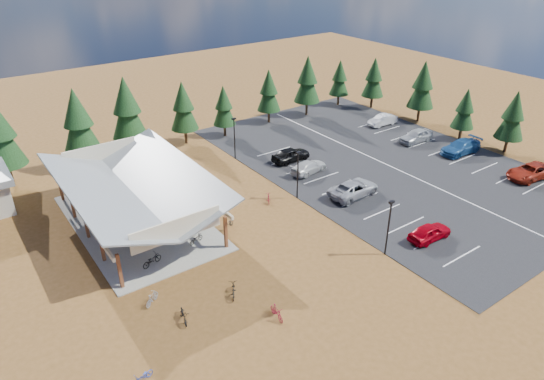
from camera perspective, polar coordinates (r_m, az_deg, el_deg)
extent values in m
plane|color=#563816|center=(45.61, -0.43, -3.72)|extent=(140.00, 140.00, 0.00)
cube|color=black|center=(58.69, 12.79, 3.19)|extent=(27.00, 44.00, 0.04)
cube|color=gray|center=(47.19, -15.46, -3.61)|extent=(10.60, 18.60, 0.10)
cube|color=brown|center=(38.50, -17.47, -9.07)|extent=(0.25, 0.25, 3.00)
cube|color=brown|center=(41.89, -19.42, -6.12)|extent=(0.25, 0.25, 3.00)
cube|color=brown|center=(45.42, -21.07, -3.61)|extent=(0.25, 0.25, 3.00)
cube|color=brown|center=(49.05, -22.46, -1.46)|extent=(0.25, 0.25, 3.00)
cube|color=brown|center=(52.77, -23.66, 0.39)|extent=(0.25, 0.25, 3.00)
cube|color=brown|center=(41.33, -5.47, -4.94)|extent=(0.25, 0.25, 3.00)
cube|color=brown|center=(44.50, -8.23, -2.51)|extent=(0.25, 0.25, 3.00)
cube|color=brown|center=(47.84, -10.61, -0.41)|extent=(0.25, 0.25, 3.00)
cube|color=brown|center=(51.30, -12.67, 1.41)|extent=(0.25, 0.25, 3.00)
cube|color=brown|center=(54.86, -14.47, 3.00)|extent=(0.25, 0.25, 3.00)
cube|color=beige|center=(44.63, -21.88, -2.11)|extent=(0.22, 18.00, 0.35)
cube|color=beige|center=(47.30, -10.33, 1.32)|extent=(0.22, 18.00, 0.35)
cube|color=slate|center=(44.61, -19.53, -0.35)|extent=(5.85, 19.40, 2.13)
cube|color=slate|center=(46.18, -12.75, 1.63)|extent=(5.85, 19.40, 2.13)
cube|color=beige|center=(37.95, -11.16, -4.56)|extent=(7.50, 0.15, 1.80)
cube|color=beige|center=(53.25, -19.56, 4.17)|extent=(7.50, 0.15, 1.80)
cylinder|color=black|center=(40.97, 13.50, -4.50)|extent=(0.14, 0.14, 5.00)
cube|color=black|center=(39.69, 13.91, -1.39)|extent=(0.50, 0.25, 0.18)
cylinder|color=black|center=(48.42, 3.04, 1.63)|extent=(0.14, 0.14, 5.00)
cube|color=black|center=(47.35, 3.11, 4.40)|extent=(0.50, 0.25, 0.18)
cylinder|color=black|center=(57.44, -4.43, 5.97)|extent=(0.14, 0.14, 5.00)
cube|color=black|center=(56.53, -4.52, 8.37)|extent=(0.50, 0.25, 0.18)
cylinder|color=#4D2C1B|center=(46.08, -7.71, -2.99)|extent=(0.60, 0.60, 0.90)
cylinder|color=#4D2C1B|center=(48.81, -7.94, -1.11)|extent=(0.60, 0.60, 0.90)
cylinder|color=#382314|center=(58.76, -28.39, 1.62)|extent=(0.36, 0.36, 2.35)
cone|color=black|center=(57.32, -29.29, 5.20)|extent=(4.14, 4.14, 5.65)
cylinder|color=#382314|center=(58.98, -21.06, 3.30)|extent=(0.36, 0.36, 2.33)
cone|color=black|center=(57.56, -21.73, 6.87)|extent=(4.10, 4.10, 5.59)
cone|color=black|center=(56.84, -22.15, 9.05)|extent=(3.17, 3.17, 4.19)
cylinder|color=#382314|center=(61.15, -16.11, 4.99)|extent=(0.36, 0.36, 2.36)
cone|color=black|center=(59.77, -16.62, 8.53)|extent=(4.16, 4.16, 5.68)
cone|color=black|center=(59.07, -16.93, 10.69)|extent=(3.22, 3.22, 4.26)
cylinder|color=#382314|center=(63.37, -10.10, 6.30)|extent=(0.36, 0.36, 1.97)
cone|color=black|center=(62.23, -10.36, 9.17)|extent=(3.47, 3.47, 4.73)
cone|color=black|center=(61.64, -10.51, 10.90)|extent=(2.68, 2.68, 3.55)
cylinder|color=#382314|center=(65.00, -5.56, 7.03)|extent=(0.36, 0.36, 1.67)
cone|color=black|center=(64.04, -5.68, 9.41)|extent=(2.95, 2.95, 4.02)
cone|color=black|center=(63.53, -5.75, 10.84)|extent=(2.28, 2.28, 3.01)
cylinder|color=#382314|center=(69.61, -0.37, 8.69)|extent=(0.36, 0.36, 1.86)
cone|color=black|center=(68.63, -0.38, 11.18)|extent=(3.27, 3.27, 4.46)
cone|color=black|center=(68.11, -0.39, 12.67)|extent=(2.53, 2.53, 3.34)
cylinder|color=#382314|center=(72.72, 4.08, 9.59)|extent=(0.36, 0.36, 2.14)
cone|color=black|center=(71.65, 4.18, 12.35)|extent=(3.76, 3.76, 5.13)
cone|color=black|center=(71.11, 4.24, 14.01)|extent=(2.91, 2.91, 3.85)
cylinder|color=#382314|center=(77.87, 7.79, 10.50)|extent=(0.36, 0.36, 1.72)
cone|color=black|center=(77.06, 7.93, 12.57)|extent=(3.02, 3.02, 4.12)
cone|color=black|center=(76.62, 8.02, 13.80)|extent=(2.33, 2.33, 3.09)
cylinder|color=#382314|center=(66.25, 25.81, 4.79)|extent=(0.36, 0.36, 1.90)
cone|color=black|center=(65.19, 26.39, 7.39)|extent=(3.34, 3.34, 4.55)
cone|color=black|center=(64.64, 26.75, 8.95)|extent=(2.58, 2.58, 3.42)
cylinder|color=#382314|center=(68.25, 21.27, 6.25)|extent=(0.36, 0.36, 1.66)
cone|color=black|center=(67.34, 21.68, 8.47)|extent=(2.93, 2.93, 3.99)
cone|color=black|center=(66.86, 21.93, 9.81)|extent=(2.26, 2.26, 2.99)
cylinder|color=#382314|center=(73.22, 16.85, 8.57)|extent=(0.36, 0.36, 2.11)
cone|color=black|center=(72.17, 17.24, 11.25)|extent=(3.71, 3.71, 5.06)
cone|color=black|center=(71.63, 17.48, 12.86)|extent=(2.87, 2.87, 3.80)
cylinder|color=#382314|center=(77.43, 11.62, 10.15)|extent=(0.36, 0.36, 1.88)
cone|color=black|center=(76.53, 11.85, 12.42)|extent=(3.31, 3.31, 4.52)
cone|color=black|center=(76.07, 12.00, 13.79)|extent=(2.56, 2.56, 3.39)
imported|color=black|center=(40.76, -13.95, -8.00)|extent=(1.97, 1.18, 0.98)
imported|color=gray|center=(44.95, -18.86, -5.03)|extent=(1.72, 0.58, 1.02)
imported|color=navy|center=(49.18, -17.68, -1.85)|extent=(1.95, 1.23, 0.97)
imported|color=maroon|center=(53.21, -20.07, 0.13)|extent=(1.78, 0.79, 1.03)
imported|color=black|center=(42.76, -8.93, -5.69)|extent=(1.62, 1.00, 0.80)
imported|color=#97989F|center=(45.67, -13.15, -3.60)|extent=(1.73, 0.71, 1.01)
imported|color=navy|center=(47.83, -13.48, -2.18)|extent=(1.77, 0.83, 0.89)
imported|color=maroon|center=(52.43, -15.68, 0.33)|extent=(1.48, 0.46, 0.88)
imported|color=black|center=(35.35, -10.34, -14.26)|extent=(1.08, 1.94, 0.97)
imported|color=#919299|center=(37.17, -13.94, -12.26)|extent=(1.54, 1.27, 0.94)
imported|color=navy|center=(32.13, -14.95, -20.52)|extent=(1.62, 1.00, 0.80)
imported|color=maroon|center=(34.96, 0.55, -14.18)|extent=(0.67, 1.76, 1.03)
imported|color=black|center=(36.93, -4.59, -11.65)|extent=(1.47, 1.89, 0.96)
imported|color=maroon|center=(48.54, -0.41, -0.97)|extent=(1.17, 1.55, 0.93)
imported|color=black|center=(44.56, -5.14, -4.03)|extent=(1.71, 1.25, 0.86)
imported|color=#A0000D|center=(44.87, 18.06, -4.71)|extent=(4.34, 1.87, 1.46)
imported|color=#95979D|center=(50.26, 9.58, 0.17)|extent=(5.91, 3.00, 1.60)
imported|color=#B2B2B2|center=(54.61, 4.35, 2.73)|extent=(4.99, 2.63, 1.38)
imported|color=black|center=(57.31, 2.23, 4.21)|extent=(4.87, 2.06, 1.64)
imported|color=maroon|center=(60.24, 28.12, 1.93)|extent=(6.02, 3.38, 1.59)
imported|color=navy|center=(63.66, 21.33, 4.75)|extent=(5.80, 2.55, 1.66)
imported|color=#9EA1A5|center=(65.39, 16.57, 6.14)|extent=(4.94, 2.09, 1.67)
imported|color=silver|center=(70.29, 12.87, 8.04)|extent=(4.52, 1.74, 1.47)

